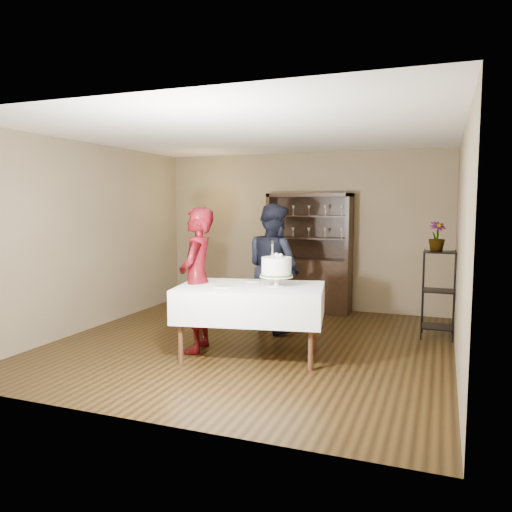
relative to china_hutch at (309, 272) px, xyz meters
The scene contains 14 objects.
floor 2.36m from the china_hutch, 95.08° to the right, with size 5.00×5.00×0.00m, color black.
ceiling 3.04m from the china_hutch, 95.08° to the right, with size 5.00×5.00×0.00m, color white.
back_wall 0.76m from the china_hutch, 128.88° to the left, with size 5.00×0.02×2.70m, color brown.
wall_left 3.58m from the china_hutch, 140.17° to the right, with size 0.02×5.00×2.70m, color brown.
wall_right 3.29m from the china_hutch, 44.39° to the right, with size 0.02×5.00×2.70m, color brown.
china_hutch is the anchor object (origin of this frame).
plant_etagere 2.33m from the china_hutch, 26.83° to the right, with size 0.42×0.42×1.20m.
cake_table 2.73m from the china_hutch, 90.19° to the right, with size 1.87×1.35×0.86m.
woman 2.84m from the china_hutch, 104.63° to the right, with size 0.65×0.43×1.78m, color #34040D.
man 1.46m from the china_hutch, 96.29° to the right, with size 0.89×0.69×1.83m, color black.
cake 2.70m from the china_hutch, 83.84° to the right, with size 0.39×0.39×0.54m.
plate_near 2.96m from the china_hutch, 95.42° to the right, with size 0.22×0.22×0.01m, color white.
plate_far 2.43m from the china_hutch, 92.31° to the right, with size 0.19×0.19×0.01m, color white.
potted_plant 2.41m from the china_hutch, 27.89° to the right, with size 0.23×0.23×0.40m, color #446C33.
Camera 1 is at (2.31, -5.93, 1.83)m, focal length 35.00 mm.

